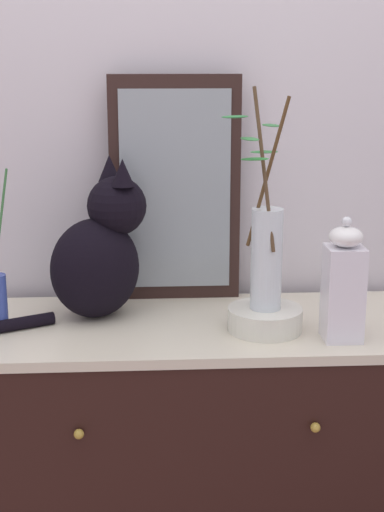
# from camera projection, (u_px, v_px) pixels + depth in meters

# --- Properties ---
(wall_back) EXTENTS (4.40, 0.08, 2.60)m
(wall_back) POSITION_uv_depth(u_px,v_px,m) (186.00, 119.00, 2.15)
(wall_back) COLOR silver
(wall_back) RESTS_ON ground_plane
(sideboard) EXTENTS (1.26, 0.50, 0.80)m
(sideboard) POSITION_uv_depth(u_px,v_px,m) (192.00, 462.00, 2.08)
(sideboard) COLOR black
(sideboard) RESTS_ON ground_plane
(mirror_leaning) EXTENTS (0.36, 0.03, 0.62)m
(mirror_leaning) POSITION_uv_depth(u_px,v_px,m) (175.00, 190.00, 2.11)
(mirror_leaning) COLOR black
(mirror_leaning) RESTS_ON sideboard
(cat_sitting) EXTENTS (0.44, 0.29, 0.42)m
(cat_sitting) POSITION_uv_depth(u_px,v_px,m) (100.00, 252.00, 1.99)
(cat_sitting) COLOR black
(cat_sitting) RESTS_ON sideboard
(bowl_porcelain) EXTENTS (0.19, 0.19, 0.06)m
(bowl_porcelain) POSITION_uv_depth(u_px,v_px,m) (265.00, 319.00, 1.92)
(bowl_porcelain) COLOR silver
(bowl_porcelain) RESTS_ON sideboard
(vase_glass_clear) EXTENTS (0.18, 0.23, 0.54)m
(vase_glass_clear) POSITION_uv_depth(u_px,v_px,m) (266.00, 251.00, 1.87)
(vase_glass_clear) COLOR silver
(vase_glass_clear) RESTS_ON bowl_porcelain
(jar_lidded_porcelain) EXTENTS (0.09, 0.09, 0.31)m
(jar_lidded_porcelain) POSITION_uv_depth(u_px,v_px,m) (343.00, 285.00, 1.83)
(jar_lidded_porcelain) COLOR white
(jar_lidded_porcelain) RESTS_ON sideboard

